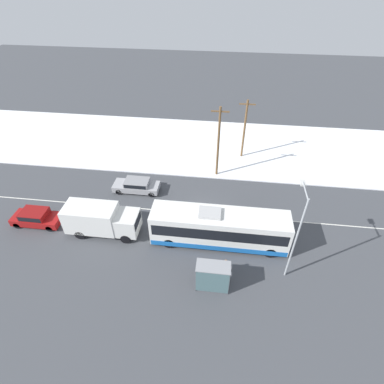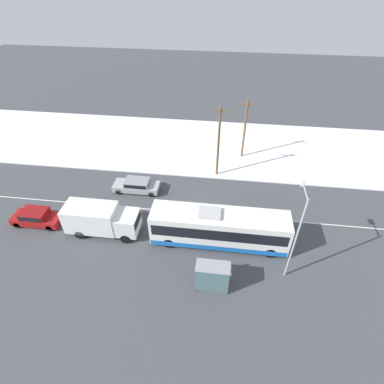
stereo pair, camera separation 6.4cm
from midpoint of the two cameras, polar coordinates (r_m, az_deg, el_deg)
name	(u,v)px [view 1 (the left image)]	position (r m, az deg, el deg)	size (l,w,h in m)	color
ground_plane	(202,214)	(28.87, 1.89, -4.15)	(120.00, 120.00, 0.00)	#424449
snow_lot	(212,146)	(39.22, 3.73, 8.77)	(80.00, 14.05, 0.12)	white
lane_marking_center	(202,214)	(28.87, 1.89, -4.15)	(60.00, 0.12, 0.00)	silver
city_bus	(219,228)	(25.29, 5.13, -6.84)	(11.41, 2.57, 3.38)	white
box_truck	(100,219)	(27.27, -17.10, -4.92)	(6.38, 2.30, 2.82)	silver
sedan_car	(137,185)	(31.62, -10.55, 1.31)	(4.75, 1.80, 1.34)	#9E9EA3
parked_car_near_truck	(36,217)	(30.86, -27.63, -4.22)	(4.40, 1.80, 1.47)	maroon
pedestrian_at_stop	(225,265)	(23.64, 6.30, -13.72)	(0.59, 0.26, 1.63)	#23232D
bus_shelter	(213,276)	(22.19, 3.89, -15.59)	(2.47, 1.20, 2.40)	gray
streetlamp	(297,227)	(22.03, 19.37, -6.37)	(0.36, 2.32, 7.75)	#9EA3A8
utility_pole_roadside	(218,142)	(31.71, 4.99, 9.51)	(1.80, 0.24, 8.05)	brown
utility_pole_snowlot	(245,129)	(35.68, 9.92, 11.81)	(1.80, 0.24, 7.19)	brown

